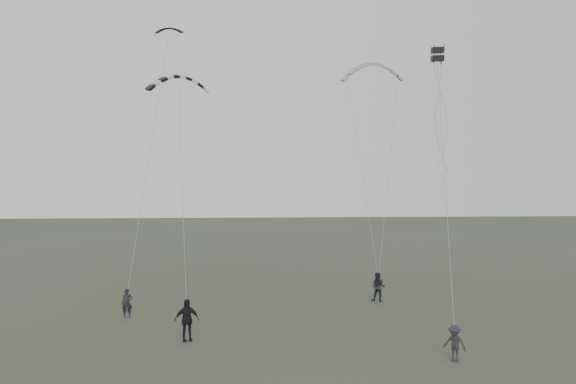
{
  "coord_description": "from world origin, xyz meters",
  "views": [
    {
      "loc": [
        -0.67,
        -25.25,
        7.66
      ],
      "look_at": [
        1.08,
        5.29,
        6.59
      ],
      "focal_mm": 35.0,
      "sensor_mm": 36.0,
      "label": 1
    }
  ],
  "objects": [
    {
      "name": "flyer_far",
      "position": [
        7.36,
        -3.21,
        0.74
      ],
      "size": [
        1.07,
        1.05,
        1.48
      ],
      "primitive_type": "imported",
      "rotation": [
        0.0,
        0.0,
        -0.74
      ],
      "color": "#26262B",
      "rests_on": "ground"
    },
    {
      "name": "kite_dark_small",
      "position": [
        -6.12,
        10.75,
        16.72
      ],
      "size": [
        1.76,
        0.88,
        0.64
      ],
      "primitive_type": null,
      "rotation": [
        0.24,
        0.0,
        -0.16
      ],
      "color": "black",
      "rests_on": "flyer_left"
    },
    {
      "name": "ground",
      "position": [
        0.0,
        0.0,
        0.0
      ],
      "size": [
        140.0,
        140.0,
        0.0
      ],
      "primitive_type": "plane",
      "color": "#36402C",
      "rests_on": "ground"
    },
    {
      "name": "kite_box",
      "position": [
        9.16,
        4.8,
        14.05
      ],
      "size": [
        0.71,
        0.74,
        0.74
      ],
      "primitive_type": null,
      "rotation": [
        0.05,
        0.0,
        -0.13
      ],
      "color": "black",
      "rests_on": "flyer_far"
    },
    {
      "name": "flyer_left",
      "position": [
        -7.49,
        4.6,
        0.76
      ],
      "size": [
        0.6,
        0.45,
        1.51
      ],
      "primitive_type": "imported",
      "rotation": [
        0.0,
        0.0,
        0.17
      ],
      "color": "black",
      "rests_on": "ground"
    },
    {
      "name": "kite_pale_large",
      "position": [
        7.58,
        14.1,
        15.26
      ],
      "size": [
        4.47,
        1.53,
        1.96
      ],
      "primitive_type": null,
      "rotation": [
        0.23,
        0.0,
        -0.04
      ],
      "color": "#A5A8AA",
      "rests_on": "flyer_right"
    },
    {
      "name": "flyer_right",
      "position": [
        6.57,
        7.39,
        0.86
      ],
      "size": [
        1.04,
        0.95,
        1.72
      ],
      "primitive_type": "imported",
      "rotation": [
        0.0,
        0.0,
        -0.46
      ],
      "color": "black",
      "rests_on": "ground"
    },
    {
      "name": "flyer_center",
      "position": [
        -3.83,
        0.24,
        0.95
      ],
      "size": [
        1.2,
        0.75,
        1.91
      ],
      "primitive_type": "imported",
      "rotation": [
        0.0,
        0.0,
        0.27
      ],
      "color": "black",
      "rests_on": "ground"
    },
    {
      "name": "kite_striped",
      "position": [
        -4.58,
        3.66,
        12.52
      ],
      "size": [
        3.33,
        1.96,
        1.38
      ],
      "primitive_type": null,
      "rotation": [
        0.23,
        0.0,
        0.31
      ],
      "color": "black",
      "rests_on": "flyer_center"
    }
  ]
}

